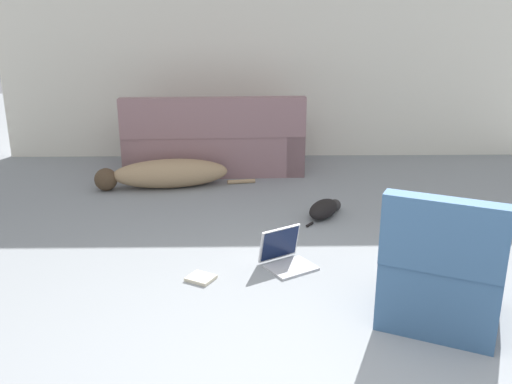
# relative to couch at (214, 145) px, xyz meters

# --- Properties ---
(wall_back) EXTENTS (6.61, 0.06, 2.55)m
(wall_back) POSITION_rel_couch_xyz_m (0.73, 0.62, 0.99)
(wall_back) COLOR silver
(wall_back) RESTS_ON ground_plane
(couch) EXTENTS (2.01, 0.98, 0.88)m
(couch) POSITION_rel_couch_xyz_m (0.00, 0.00, 0.00)
(couch) COLOR gray
(couch) RESTS_ON ground_plane
(dog) EXTENTS (1.67, 0.54, 0.30)m
(dog) POSITION_rel_couch_xyz_m (-0.48, -0.68, -0.14)
(dog) COLOR #A38460
(dog) RESTS_ON ground_plane
(cat) EXTENTS (0.40, 0.49, 0.16)m
(cat) POSITION_rel_couch_xyz_m (1.06, -1.58, -0.21)
(cat) COLOR black
(cat) RESTS_ON ground_plane
(laptop_open) EXTENTS (0.45, 0.44, 0.27)m
(laptop_open) POSITION_rel_couch_xyz_m (0.64, -2.55, -0.20)
(laptop_open) COLOR #B7B7BC
(laptop_open) RESTS_ON ground_plane
(book_cream) EXTENTS (0.23, 0.22, 0.02)m
(book_cream) POSITION_rel_couch_xyz_m (0.04, -2.79, -0.28)
(book_cream) COLOR beige
(book_cream) RESTS_ON ground_plane
(side_chair) EXTENTS (0.87, 0.86, 0.85)m
(side_chair) POSITION_rel_couch_xyz_m (1.52, -3.35, -0.01)
(side_chair) COLOR #385B84
(side_chair) RESTS_ON ground_plane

